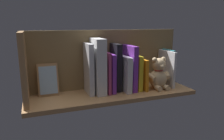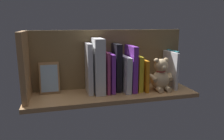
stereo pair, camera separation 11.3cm
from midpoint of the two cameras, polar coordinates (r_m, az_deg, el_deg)
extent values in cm
cube|color=#A87A4C|center=(117.07, 2.79, -6.57)|extent=(90.99, 26.86, 2.20)
cube|color=olive|center=(123.05, 1.34, 2.96)|extent=(90.99, 1.50, 33.43)
cube|color=#A87A4C|center=(108.09, -19.72, 0.88)|extent=(2.40, 20.86, 33.43)
cube|color=teal|center=(133.37, 18.17, 0.46)|extent=(1.60, 11.88, 21.43)
cube|color=silver|center=(130.09, 17.79, 0.12)|extent=(1.47, 16.66, 21.12)
ellipsoid|color=#D1B284|center=(124.33, 15.45, -2.67)|extent=(10.62, 9.52, 11.08)
sphere|color=#D1B284|center=(122.46, 15.68, 1.12)|extent=(7.62, 7.62, 7.62)
sphere|color=#D1B284|center=(123.37, 16.91, 2.48)|extent=(2.94, 2.94, 2.94)
sphere|color=#D1B284|center=(120.57, 14.57, 2.40)|extent=(2.94, 2.94, 2.94)
sphere|color=beige|center=(119.82, 16.41, 0.56)|extent=(2.94, 2.94, 2.94)
cylinder|color=#D1B284|center=(125.33, 17.91, -1.79)|extent=(4.34, 6.01, 4.10)
cylinder|color=#D1B284|center=(120.21, 13.63, -2.13)|extent=(4.26, 6.00, 4.10)
cylinder|color=#D1B284|center=(122.78, 17.42, -4.97)|extent=(2.98, 4.18, 2.94)
cylinder|color=#D1B284|center=(120.33, 15.38, -5.19)|extent=(2.98, 4.18, 2.94)
torus|color=red|center=(123.07, 15.59, -0.26)|extent=(5.11, 5.11, 0.87)
cube|color=orange|center=(122.38, 10.77, -1.12)|extent=(2.02, 16.34, 17.55)
cube|color=yellow|center=(121.44, 9.32, -0.70)|extent=(2.54, 15.07, 19.46)
cube|color=purple|center=(119.14, 7.85, 0.48)|extent=(2.66, 15.76, 25.09)
cube|color=silver|center=(117.92, 6.21, -1.00)|extent=(3.21, 16.82, 19.49)
cube|color=black|center=(118.09, 4.02, 0.74)|extent=(3.10, 11.99, 26.18)
cube|color=purple|center=(116.59, 2.47, -0.69)|extent=(2.18, 14.10, 21.07)
cube|color=#B23F72|center=(115.33, 1.18, -0.55)|extent=(1.50, 14.89, 22.13)
cube|color=white|center=(113.30, -0.91, 1.10)|extent=(5.23, 15.08, 29.43)
cube|color=silver|center=(113.39, -3.43, 0.44)|extent=(2.59, 13.49, 26.92)
cube|color=#A87A4C|center=(116.51, -13.87, -2.16)|extent=(10.50, 5.06, 16.97)
cube|color=#99B7D1|center=(115.82, -13.86, -2.25)|extent=(8.82, 3.62, 14.11)
camera|label=1|loc=(0.06, -87.14, 0.64)|focal=33.93mm
camera|label=2|loc=(0.06, 92.86, -0.64)|focal=33.93mm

